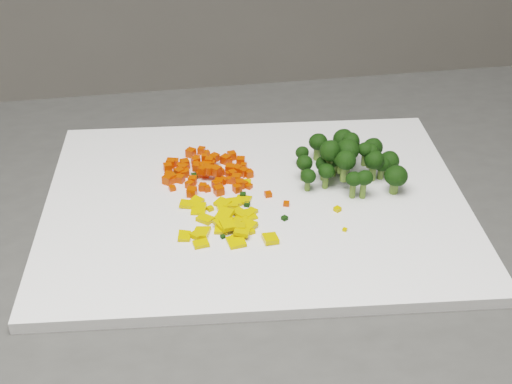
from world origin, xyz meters
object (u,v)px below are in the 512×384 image
object	(u,v)px
cutting_board	(256,204)
pepper_pile	(225,222)
broccoli_pile	(348,157)
carrot_pile	(208,164)

from	to	relation	value
cutting_board	pepper_pile	world-z (taller)	pepper_pile
cutting_board	broccoli_pile	distance (m)	0.12
carrot_pile	broccoli_pile	xyz separation A→B (m)	(0.15, -0.06, 0.01)
carrot_pile	pepper_pile	world-z (taller)	carrot_pile
pepper_pile	carrot_pile	bearing A→B (deg)	84.33
carrot_pile	pepper_pile	bearing A→B (deg)	-95.67
cutting_board	pepper_pile	xyz separation A→B (m)	(-0.05, -0.04, 0.01)
pepper_pile	broccoli_pile	world-z (taller)	broccoli_pile
cutting_board	broccoli_pile	world-z (taller)	broccoli_pile
cutting_board	carrot_pile	distance (m)	0.08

